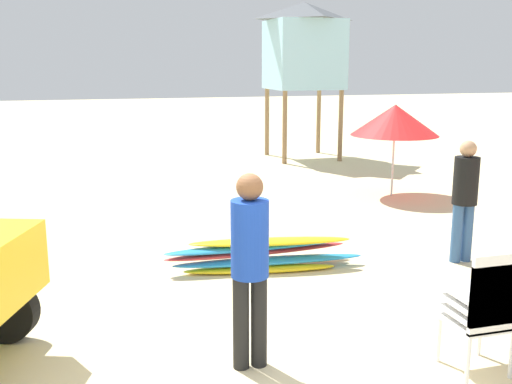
% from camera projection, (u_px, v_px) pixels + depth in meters
% --- Properties ---
extents(stacked_plastic_chairs, '(0.48, 0.48, 1.11)m').
position_uv_depth(stacked_plastic_chairs, '(486.00, 303.00, 4.93)').
color(stacked_plastic_chairs, white).
rests_on(stacked_plastic_chairs, ground).
extents(surfboard_pile, '(2.56, 0.67, 0.40)m').
position_uv_depth(surfboard_pile, '(262.00, 253.00, 7.62)').
color(surfboard_pile, yellow).
rests_on(surfboard_pile, ground).
extents(lifeguard_near_left, '(0.32, 0.32, 1.61)m').
position_uv_depth(lifeguard_near_left, '(465.00, 194.00, 7.76)').
color(lifeguard_near_left, '#33598C').
rests_on(lifeguard_near_left, ground).
extents(lifeguard_near_right, '(0.32, 0.32, 1.71)m').
position_uv_depth(lifeguard_near_right, '(250.00, 258.00, 5.00)').
color(lifeguard_near_right, black).
rests_on(lifeguard_near_right, ground).
extents(lifeguard_tower, '(1.98, 1.98, 4.13)m').
position_uv_depth(lifeguard_tower, '(304.00, 46.00, 15.90)').
color(lifeguard_tower, olive).
rests_on(lifeguard_tower, ground).
extents(beach_umbrella_left, '(1.70, 1.70, 1.79)m').
position_uv_depth(beach_umbrella_left, '(395.00, 120.00, 11.55)').
color(beach_umbrella_left, beige).
rests_on(beach_umbrella_left, ground).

